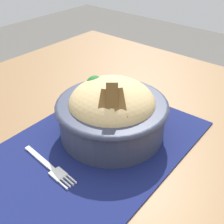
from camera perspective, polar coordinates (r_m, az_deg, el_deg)
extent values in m
cube|color=olive|center=(0.55, -2.72, -8.71)|extent=(1.03, 1.00, 0.03)
cylinder|color=brown|center=(1.27, -3.10, -1.61)|extent=(0.04, 0.04, 0.68)
cube|color=#11194C|center=(0.55, -3.72, -6.98)|extent=(0.44, 0.30, 0.00)
cylinder|color=#2D3347|center=(0.56, 0.00, -1.20)|extent=(0.20, 0.20, 0.07)
torus|color=#2D3347|center=(0.54, 0.00, 1.39)|extent=(0.21, 0.21, 0.01)
ellipsoid|color=tan|center=(0.54, 0.00, 1.48)|extent=(0.17, 0.17, 0.09)
sphere|color=#24682A|center=(0.56, -3.36, 5.41)|extent=(0.03, 0.03, 0.03)
cylinder|color=orange|center=(0.53, 5.44, 2.95)|extent=(0.04, 0.02, 0.01)
cylinder|color=orange|center=(0.55, 3.10, 4.29)|extent=(0.03, 0.01, 0.01)
cube|color=brown|center=(0.48, -1.37, 1.59)|extent=(0.05, 0.04, 0.04)
cube|color=brown|center=(0.48, 0.01, 1.98)|extent=(0.04, 0.04, 0.06)
cube|color=brown|center=(0.48, 1.39, 1.68)|extent=(0.04, 0.05, 0.04)
cube|color=silver|center=(0.54, -14.37, -8.47)|extent=(0.02, 0.07, 0.00)
cube|color=silver|center=(0.51, -11.79, -10.78)|extent=(0.01, 0.01, 0.00)
cube|color=silver|center=(0.50, -10.53, -11.90)|extent=(0.02, 0.03, 0.00)
cube|color=silver|center=(0.48, -9.62, -13.96)|extent=(0.00, 0.02, 0.00)
cube|color=silver|center=(0.49, -9.04, -13.62)|extent=(0.00, 0.02, 0.00)
cube|color=silver|center=(0.49, -8.46, -13.26)|extent=(0.00, 0.02, 0.00)
cube|color=silver|center=(0.49, -7.90, -12.92)|extent=(0.00, 0.02, 0.00)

